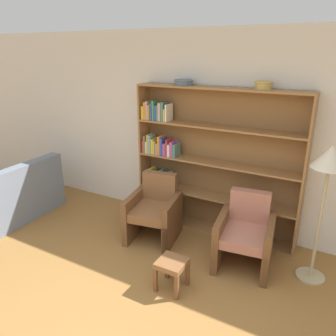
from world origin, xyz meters
TOP-DOWN VIEW (x-y plane):
  - wall_back at (0.00, 2.58)m, footprint 12.00×0.06m
  - bookshelf at (-0.26, 2.41)m, footprint 2.30×0.30m
  - bowl_stoneware at (-0.55, 2.39)m, footprint 0.26×0.26m
  - bowl_slate at (0.50, 2.39)m, footprint 0.21×0.21m
  - couch at (-2.90, 1.20)m, footprint 0.89×1.60m
  - armchair_leather at (-0.68, 1.83)m, footprint 0.75×0.78m
  - armchair_cushioned at (0.59, 1.83)m, footprint 0.72×0.76m
  - floor_lamp at (1.35, 1.95)m, footprint 0.37×0.37m
  - footstool at (0.04, 1.00)m, footprint 0.30×0.30m

SIDE VIEW (x-z plane):
  - footstool at x=0.04m, z-range 0.10..0.45m
  - couch at x=-2.90m, z-range -0.13..0.76m
  - armchair_leather at x=-0.68m, z-range -0.04..0.83m
  - armchair_cushioned at x=0.59m, z-range -0.04..0.83m
  - bookshelf at x=-0.26m, z-range -0.04..2.00m
  - floor_lamp at x=1.35m, z-range 0.56..2.14m
  - wall_back at x=0.00m, z-range 0.00..2.75m
  - bowl_stoneware at x=-0.55m, z-range 2.04..2.11m
  - bowl_slate at x=0.50m, z-range 2.04..2.13m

